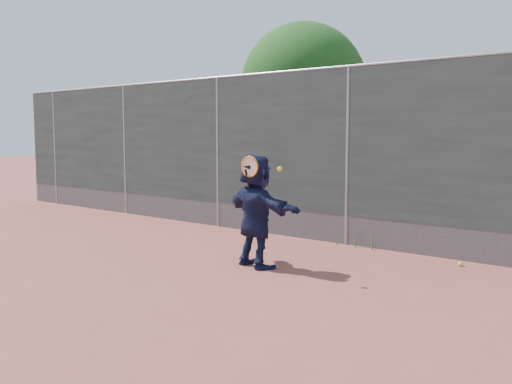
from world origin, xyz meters
The scene contains 7 objects.
ground centered at (0.00, 0.00, 0.00)m, with size 80.00×80.00×0.00m, color #9E4C42.
player centered at (-0.15, 1.26, 0.80)m, with size 1.49×0.47×1.60m, color #151A3A.
ball_ground centered at (2.10, 3.13, 0.03)m, with size 0.07×0.07×0.07m, color #C0E132.
fence centered at (0.00, 3.50, 1.58)m, with size 20.00×0.06×3.03m.
swing_action centered at (-0.04, 1.05, 1.42)m, with size 0.75×0.19×0.51m.
tree_left centered at (-2.85, 6.55, 2.94)m, with size 3.15×3.00×4.53m.
weed_clump centered at (0.29, 3.38, 0.13)m, with size 0.68×0.07×0.30m.
Camera 1 is at (4.93, -4.89, 1.89)m, focal length 40.00 mm.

